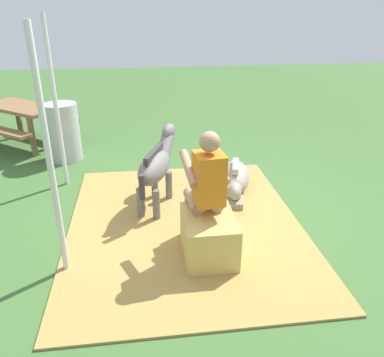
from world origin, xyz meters
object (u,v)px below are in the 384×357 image
object	(u,v)px
water_barrel	(63,132)
pony_standing	(156,165)
picnic_bench	(23,115)
person_seated	(206,185)
pony_lying	(235,179)
tent_pole_left	(50,162)
tent_pole_right	(56,105)
hay_bale	(209,237)

from	to	relation	value
water_barrel	pony_standing	bearing A→B (deg)	-141.88
picnic_bench	pony_standing	bearing A→B (deg)	-139.36
person_seated	picnic_bench	bearing A→B (deg)	36.48
pony_standing	pony_lying	xyz separation A→B (m)	(0.26, -1.09, -0.38)
pony_standing	tent_pole_left	bearing A→B (deg)	141.77
person_seated	pony_standing	size ratio (longest dim) A/B	1.05
pony_standing	tent_pole_right	size ratio (longest dim) A/B	0.55
tent_pole_right	picnic_bench	size ratio (longest dim) A/B	1.18
tent_pole_left	tent_pole_right	bearing A→B (deg)	8.65
water_barrel	hay_bale	bearing A→B (deg)	-147.84
pony_standing	picnic_bench	xyz separation A→B (m)	(2.65, 2.28, 0.01)
hay_bale	tent_pole_left	distance (m)	1.72
person_seated	tent_pole_left	bearing A→B (deg)	97.98
water_barrel	picnic_bench	xyz separation A→B (m)	(0.79, 0.82, 0.10)
pony_standing	tent_pole_right	distance (m)	1.65
pony_standing	hay_bale	bearing A→B (deg)	-158.79
pony_standing	pony_lying	size ratio (longest dim) A/B	0.95
pony_standing	water_barrel	world-z (taller)	water_barrel
pony_standing	tent_pole_right	bearing A→B (deg)	57.20
pony_lying	picnic_bench	distance (m)	4.15
pony_standing	pony_lying	distance (m)	1.18
pony_lying	water_barrel	bearing A→B (deg)	57.91
hay_bale	pony_standing	bearing A→B (deg)	21.21
person_seated	tent_pole_right	size ratio (longest dim) A/B	0.58
water_barrel	tent_pole_left	xyz separation A→B (m)	(-3.11, -0.48, 0.69)
water_barrel	pony_lying	bearing A→B (deg)	-122.09
pony_standing	tent_pole_left	xyz separation A→B (m)	(-1.24, 0.98, 0.60)
tent_pole_right	picnic_bench	distance (m)	2.15
person_seated	picnic_bench	distance (m)	4.60
person_seated	pony_standing	xyz separation A→B (m)	(1.04, 0.45, -0.18)
pony_lying	person_seated	bearing A→B (deg)	154.02
tent_pole_left	water_barrel	bearing A→B (deg)	8.83
tent_pole_left	picnic_bench	world-z (taller)	tent_pole_left
hay_bale	water_barrel	size ratio (longest dim) A/B	0.74
picnic_bench	hay_bale	bearing A→B (deg)	-144.57
tent_pole_left	tent_pole_right	size ratio (longest dim) A/B	1.00
pony_standing	tent_pole_left	size ratio (longest dim) A/B	0.55
picnic_bench	water_barrel	bearing A→B (deg)	-134.10
pony_standing	pony_lying	world-z (taller)	pony_standing
pony_standing	tent_pole_right	xyz separation A→B (m)	(0.84, 1.30, 0.60)
pony_standing	pony_lying	bearing A→B (deg)	-76.47
picnic_bench	pony_lying	bearing A→B (deg)	-125.37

